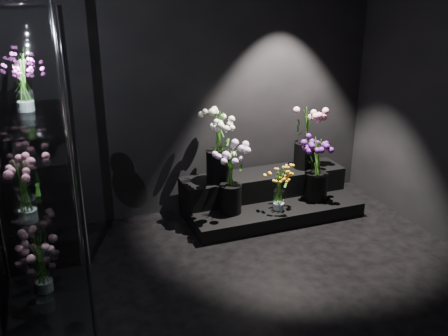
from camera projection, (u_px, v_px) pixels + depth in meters
floor at (277, 309)px, 3.90m from camera, size 4.00×4.00×0.00m
wall_back at (197, 83)px, 5.15m from camera, size 4.00×0.00×4.00m
display_riser at (267, 196)px, 5.48m from camera, size 1.85×0.82×0.41m
display_case at (30, 178)px, 3.40m from camera, size 0.62×1.04×2.29m
bouquet_orange_bells at (279, 188)px, 5.13m from camera, size 0.31×0.31×0.46m
bouquet_lilac at (231, 175)px, 5.00m from camera, size 0.46×0.46×0.69m
bouquet_purple at (317, 167)px, 5.33m from camera, size 0.38×0.38×0.69m
bouquet_cream_roses at (219, 143)px, 5.14m from camera, size 0.44×0.44×0.74m
bouquet_pink_roses at (306, 135)px, 5.51m from camera, size 0.36×0.36×0.68m
bouquet_case_pink at (24, 189)px, 3.26m from camera, size 0.33×0.33×0.44m
bouquet_case_magenta at (23, 82)px, 3.35m from camera, size 0.26×0.26×0.38m
bouquet_case_base_pink at (41, 262)px, 3.85m from camera, size 0.32×0.32×0.49m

